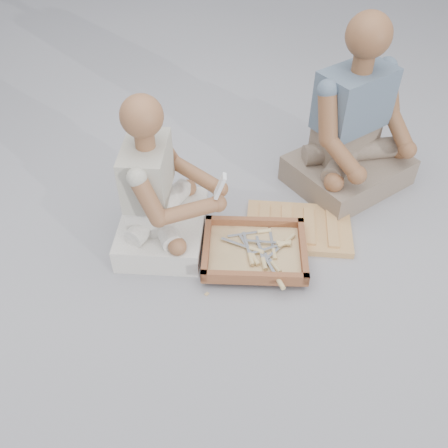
% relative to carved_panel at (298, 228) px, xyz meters
% --- Properties ---
extents(ground, '(60.00, 60.00, 0.00)m').
position_rel_carved_panel_xyz_m(ground, '(-0.31, -0.49, -0.02)').
color(ground, '#9B9A9F').
rests_on(ground, ground).
extents(carved_panel, '(0.56, 0.40, 0.04)m').
position_rel_carved_panel_xyz_m(carved_panel, '(0.00, 0.00, 0.00)').
color(carved_panel, '#AB6742').
rests_on(carved_panel, ground).
extents(tool_tray, '(0.54, 0.45, 0.06)m').
position_rel_carved_panel_xyz_m(tool_tray, '(-0.20, -0.24, 0.04)').
color(tool_tray, brown).
rests_on(tool_tray, carved_panel).
extents(chisel_0, '(0.22, 0.03, 0.02)m').
position_rel_carved_panel_xyz_m(chisel_0, '(-0.09, -0.18, 0.06)').
color(chisel_0, silver).
rests_on(chisel_0, tool_tray).
extents(chisel_1, '(0.20, 0.13, 0.02)m').
position_rel_carved_panel_xyz_m(chisel_1, '(-0.08, -0.19, 0.06)').
color(chisel_1, silver).
rests_on(chisel_1, tool_tray).
extents(chisel_2, '(0.07, 0.22, 0.02)m').
position_rel_carved_panel_xyz_m(chisel_2, '(-0.11, -0.22, 0.04)').
color(chisel_2, silver).
rests_on(chisel_2, tool_tray).
extents(chisel_3, '(0.08, 0.21, 0.02)m').
position_rel_carved_panel_xyz_m(chisel_3, '(-0.15, -0.31, 0.05)').
color(chisel_3, silver).
rests_on(chisel_3, tool_tray).
extents(chisel_4, '(0.22, 0.08, 0.02)m').
position_rel_carved_panel_xyz_m(chisel_4, '(-0.21, -0.24, 0.05)').
color(chisel_4, silver).
rests_on(chisel_4, tool_tray).
extents(chisel_5, '(0.21, 0.08, 0.02)m').
position_rel_carved_panel_xyz_m(chisel_5, '(-0.21, -0.24, 0.05)').
color(chisel_5, silver).
rests_on(chisel_5, tool_tray).
extents(chisel_6, '(0.15, 0.19, 0.02)m').
position_rel_carved_panel_xyz_m(chisel_6, '(-0.10, -0.31, 0.05)').
color(chisel_6, silver).
rests_on(chisel_6, tool_tray).
extents(chisel_7, '(0.13, 0.20, 0.02)m').
position_rel_carved_panel_xyz_m(chisel_7, '(-0.07, -0.41, 0.06)').
color(chisel_7, silver).
rests_on(chisel_7, tool_tray).
extents(chisel_8, '(0.13, 0.20, 0.02)m').
position_rel_carved_panel_xyz_m(chisel_8, '(-0.20, -0.29, 0.05)').
color(chisel_8, silver).
rests_on(chisel_8, tool_tray).
extents(chisel_9, '(0.21, 0.10, 0.02)m').
position_rel_carved_panel_xyz_m(chisel_9, '(-0.19, -0.11, 0.05)').
color(chisel_9, silver).
rests_on(chisel_9, tool_tray).
extents(chisel_10, '(0.09, 0.21, 0.02)m').
position_rel_carved_panel_xyz_m(chisel_10, '(-0.21, -0.29, 0.06)').
color(chisel_10, silver).
rests_on(chisel_10, tool_tray).
extents(chisel_11, '(0.13, 0.20, 0.02)m').
position_rel_carved_panel_xyz_m(chisel_11, '(-0.05, -0.16, 0.05)').
color(chisel_11, silver).
rests_on(chisel_11, tool_tray).
extents(wood_chip_0, '(0.02, 0.02, 0.00)m').
position_rel_carved_panel_xyz_m(wood_chip_0, '(-0.12, -0.02, -0.02)').
color(wood_chip_0, '#DBAF81').
rests_on(wood_chip_0, ground).
extents(wood_chip_1, '(0.02, 0.02, 0.00)m').
position_rel_carved_panel_xyz_m(wood_chip_1, '(-0.38, -0.49, -0.02)').
color(wood_chip_1, '#DBAF81').
rests_on(wood_chip_1, ground).
extents(wood_chip_2, '(0.02, 0.02, 0.00)m').
position_rel_carved_panel_xyz_m(wood_chip_2, '(-0.17, -0.00, -0.02)').
color(wood_chip_2, '#DBAF81').
rests_on(wood_chip_2, ground).
extents(wood_chip_3, '(0.02, 0.02, 0.00)m').
position_rel_carved_panel_xyz_m(wood_chip_3, '(-0.14, -0.19, -0.02)').
color(wood_chip_3, '#DBAF81').
rests_on(wood_chip_3, ground).
extents(wood_chip_4, '(0.02, 0.02, 0.00)m').
position_rel_carved_panel_xyz_m(wood_chip_4, '(0.09, -0.02, -0.02)').
color(wood_chip_4, '#DBAF81').
rests_on(wood_chip_4, ground).
extents(wood_chip_5, '(0.02, 0.02, 0.00)m').
position_rel_carved_panel_xyz_m(wood_chip_5, '(-0.24, -0.09, -0.02)').
color(wood_chip_5, '#DBAF81').
rests_on(wood_chip_5, ground).
extents(wood_chip_6, '(0.02, 0.02, 0.00)m').
position_rel_carved_panel_xyz_m(wood_chip_6, '(0.03, 0.02, -0.02)').
color(wood_chip_6, '#DBAF81').
rests_on(wood_chip_6, ground).
extents(wood_chip_7, '(0.02, 0.02, 0.00)m').
position_rel_carved_panel_xyz_m(wood_chip_7, '(-0.07, -0.15, -0.02)').
color(wood_chip_7, '#DBAF81').
rests_on(wood_chip_7, ground).
extents(wood_chip_8, '(0.02, 0.02, 0.00)m').
position_rel_carved_panel_xyz_m(wood_chip_8, '(-0.47, -0.06, -0.02)').
color(wood_chip_8, '#DBAF81').
rests_on(wood_chip_8, ground).
extents(wood_chip_9, '(0.02, 0.02, 0.00)m').
position_rel_carved_panel_xyz_m(wood_chip_9, '(-0.32, -0.24, -0.02)').
color(wood_chip_9, '#DBAF81').
rests_on(wood_chip_9, ground).
extents(wood_chip_10, '(0.02, 0.02, 0.00)m').
position_rel_carved_panel_xyz_m(wood_chip_10, '(-0.40, -0.27, -0.02)').
color(wood_chip_10, '#DBAF81').
rests_on(wood_chip_10, ground).
extents(craftsman, '(0.56, 0.55, 0.80)m').
position_rel_carved_panel_xyz_m(craftsman, '(-0.67, -0.17, 0.25)').
color(craftsman, silver).
rests_on(craftsman, ground).
extents(companion, '(0.77, 0.77, 0.95)m').
position_rel_carved_panel_xyz_m(companion, '(0.23, 0.47, 0.30)').
color(companion, '#776355').
rests_on(companion, ground).
extents(mobile_phone, '(0.07, 0.06, 0.12)m').
position_rel_carved_panel_xyz_m(mobile_phone, '(-0.37, -0.19, 0.38)').
color(mobile_phone, silver).
rests_on(mobile_phone, craftsman).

